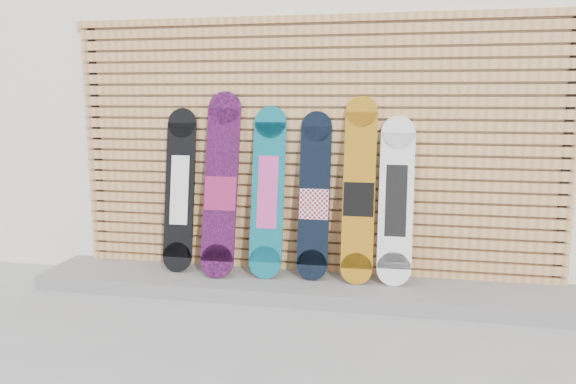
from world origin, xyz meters
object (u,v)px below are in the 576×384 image
(snowboard_0, at_px, (180,190))
(snowboard_2, at_px, (268,192))
(snowboard_3, at_px, (314,197))
(snowboard_4, at_px, (359,191))
(snowboard_1, at_px, (221,186))
(snowboard_5, at_px, (396,201))

(snowboard_0, distance_m, snowboard_2, 0.79)
(snowboard_3, relative_size, snowboard_4, 0.92)
(snowboard_3, bearing_deg, snowboard_1, -176.16)
(snowboard_1, distance_m, snowboard_5, 1.47)
(snowboard_5, bearing_deg, snowboard_0, 179.92)
(snowboard_5, bearing_deg, snowboard_1, -178.07)
(snowboard_3, height_order, snowboard_5, snowboard_3)
(snowboard_1, bearing_deg, snowboard_3, 3.84)
(snowboard_2, relative_size, snowboard_5, 1.06)
(snowboard_4, bearing_deg, snowboard_2, -179.95)
(snowboard_3, relative_size, snowboard_5, 1.03)
(snowboard_1, relative_size, snowboard_3, 1.12)
(snowboard_0, height_order, snowboard_3, snowboard_0)
(snowboard_0, bearing_deg, snowboard_2, -1.10)
(snowboard_4, distance_m, snowboard_5, 0.31)
(snowboard_2, relative_size, snowboard_3, 1.03)
(snowboard_1, bearing_deg, snowboard_0, 172.44)
(snowboard_5, bearing_deg, snowboard_4, -177.73)
(snowboard_0, xyz_separation_m, snowboard_5, (1.86, -0.00, -0.03))
(snowboard_1, height_order, snowboard_5, snowboard_1)
(snowboard_3, xyz_separation_m, snowboard_5, (0.67, -0.00, -0.01))
(snowboard_0, height_order, snowboard_4, snowboard_4)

